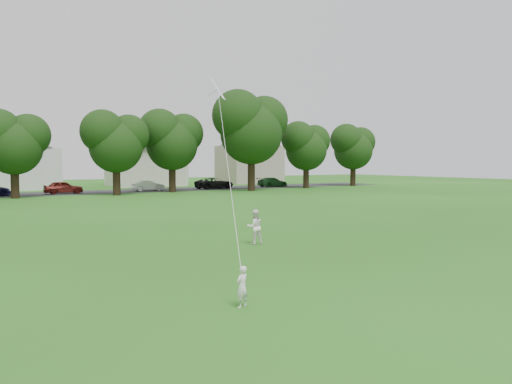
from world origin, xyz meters
TOP-DOWN VIEW (x-y plane):
  - ground at (0.00, 0.00)m, footprint 160.00×160.00m
  - street at (0.00, 42.00)m, footprint 90.00×7.00m
  - toddler at (-1.51, -1.53)m, footprint 0.39×0.32m
  - older_boy at (3.26, 5.44)m, footprint 0.74×0.62m
  - kite at (0.69, 3.10)m, footprint 2.74×5.20m
  - tree_row at (0.10, 36.28)m, footprint 80.59×9.21m
  - parked_cars at (2.15, 41.00)m, footprint 61.17×2.50m

SIDE VIEW (x-z plane):
  - ground at x=0.00m, z-range 0.00..0.00m
  - street at x=0.00m, z-range 0.00..0.01m
  - toddler at x=-1.51m, z-range 0.00..0.94m
  - parked_cars at x=2.15m, z-range -0.02..1.27m
  - older_boy at x=3.26m, z-range 0.00..1.36m
  - kite at x=0.69m, z-range -2.37..9.30m
  - tree_row at x=0.10m, z-range 0.70..11.87m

